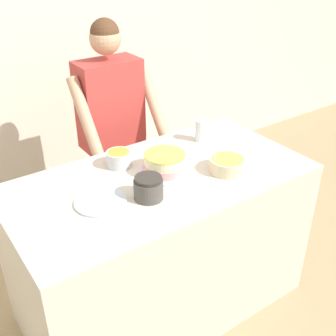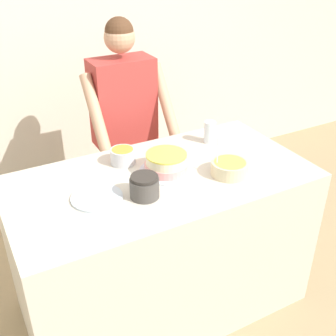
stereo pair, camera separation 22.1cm
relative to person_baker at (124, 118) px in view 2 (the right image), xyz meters
name	(u,v)px [view 2 (the right image)]	position (x,y,z in m)	size (l,w,h in m)	color
wall_back	(67,46)	(-0.11, 0.84, 0.32)	(10.00, 0.05, 2.60)	beige
counter	(162,244)	(-0.11, -0.75, -0.51)	(1.66, 0.85, 0.93)	beige
person_baker	(124,118)	(0.00, 0.00, 0.00)	(0.56, 0.47, 1.64)	#2D2D38
cake	(166,164)	(-0.06, -0.72, 0.01)	(0.30, 0.30, 0.11)	silver
frosting_bowl_orange	(123,156)	(-0.23, -0.52, 0.01)	(0.14, 0.14, 0.09)	silver
frosting_bowl_yellow	(230,167)	(0.23, -0.91, 0.00)	(0.20, 0.20, 0.20)	beige
drinking_glass	(210,132)	(0.35, -0.52, 0.03)	(0.07, 0.07, 0.14)	silver
ceramic_plate	(97,197)	(-0.49, -0.79, -0.04)	(0.26, 0.26, 0.01)	silver
stoneware_jar	(144,187)	(-0.27, -0.89, 0.02)	(0.15, 0.15, 0.12)	#4C4742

